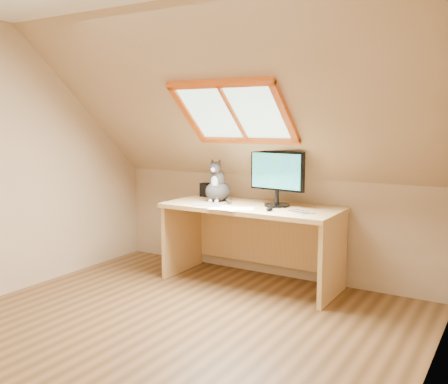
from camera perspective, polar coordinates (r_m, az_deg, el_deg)
The scene contains 10 objects.
ground at distance 3.81m, azimuth -7.10°, elevation -15.93°, with size 3.50×3.50×0.00m, color brown.
room_shell at distance 3.41m, azimuth -8.49°, elevation 6.07°, with size 3.52×3.52×2.41m.
desk at distance 4.81m, azimuth 3.57°, elevation -4.10°, with size 1.67×0.73×0.76m.
monitor at distance 4.62m, azimuth 6.07°, elevation 1.97°, with size 0.56×0.24×0.51m.
cat at distance 4.92m, azimuth -0.76°, elevation 0.71°, with size 0.27×0.31×0.43m.
desk_speaker at distance 5.25m, azimuth -2.07°, elevation 0.26°, with size 0.10×0.10×0.14m, color black.
graphics_tablet at distance 4.72m, azimuth -1.65°, elevation -1.42°, with size 0.26×0.18×0.01m, color #B2B2B7.
mouse at distance 4.42m, azimuth 5.23°, elevation -1.96°, with size 0.06×0.10×0.03m, color black.
papers at distance 4.52m, azimuth 0.78°, elevation -1.88°, with size 0.35×0.30×0.01m.
cables at distance 4.41m, azimuth 7.58°, elevation -2.18°, with size 0.51×0.26×0.01m.
Camera 1 is at (2.17, -2.72, 1.54)m, focal length 40.00 mm.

